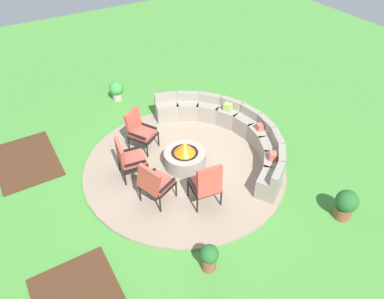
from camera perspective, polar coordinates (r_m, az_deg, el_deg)
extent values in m
plane|color=#478C38|center=(8.84, -1.11, -2.68)|extent=(24.00, 24.00, 0.00)
cylinder|color=gray|center=(8.82, -1.12, -2.54)|extent=(4.84, 4.84, 0.06)
cube|color=#472B19|center=(9.86, -24.47, -1.60)|extent=(1.97, 1.39, 0.04)
cylinder|color=gray|center=(8.68, -1.13, -1.44)|extent=(0.99, 0.99, 0.39)
cylinder|color=black|center=(8.57, -1.15, -0.61)|extent=(0.64, 0.64, 0.06)
cone|color=orange|center=(8.46, -1.16, 0.27)|extent=(0.51, 0.51, 0.28)
cube|color=gray|center=(8.15, 11.93, -5.32)|extent=(0.70, 0.75, 0.48)
cube|color=gray|center=(7.89, 13.27, -3.79)|extent=(0.46, 0.59, 0.24)
cube|color=gray|center=(8.59, 12.51, -2.69)|extent=(0.75, 0.73, 0.48)
cube|color=gray|center=(8.37, 13.83, -0.98)|extent=(0.56, 0.51, 0.24)
cube|color=gray|center=(9.02, 11.99, -0.21)|extent=(0.73, 0.66, 0.48)
cube|color=gray|center=(8.85, 13.18, 1.64)|extent=(0.61, 0.39, 0.24)
cube|color=gray|center=(9.43, 10.54, 1.98)|extent=(0.66, 0.53, 0.48)
cube|color=gray|center=(9.29, 11.55, 3.93)|extent=(0.62, 0.24, 0.24)
cube|color=gray|center=(9.78, 8.37, 3.77)|extent=(0.66, 0.53, 0.48)
cube|color=gray|center=(9.67, 9.16, 5.80)|extent=(0.62, 0.25, 0.24)
cube|color=gray|center=(10.05, 5.66, 5.10)|extent=(0.73, 0.66, 0.48)
cube|color=gray|center=(9.96, 6.21, 7.18)|extent=(0.61, 0.40, 0.24)
cube|color=gray|center=(10.23, 2.59, 5.93)|extent=(0.75, 0.73, 0.48)
cube|color=gray|center=(10.15, 2.88, 8.04)|extent=(0.56, 0.52, 0.24)
cube|color=gray|center=(10.30, -0.66, 6.24)|extent=(0.70, 0.75, 0.48)
cube|color=gray|center=(10.23, -0.64, 8.35)|extent=(0.46, 0.59, 0.24)
cube|color=gray|center=(10.26, -3.93, 6.02)|extent=(0.60, 0.70, 0.48)
cube|color=gray|center=(10.20, -4.19, 8.12)|extent=(0.32, 0.62, 0.24)
cube|color=#BC5B47|center=(8.37, 12.48, -0.99)|extent=(0.24, 0.23, 0.18)
cube|color=#93B756|center=(9.82, 5.64, 6.62)|extent=(0.27, 0.25, 0.21)
cube|color=#BC5B47|center=(9.22, 10.50, 3.48)|extent=(0.18, 0.16, 0.16)
cylinder|color=black|center=(9.28, -5.25, 1.51)|extent=(0.04, 0.04, 0.38)
cylinder|color=black|center=(8.97, -7.00, -0.22)|extent=(0.04, 0.04, 0.38)
cylinder|color=black|center=(9.55, -8.04, 2.48)|extent=(0.04, 0.04, 0.38)
cylinder|color=black|center=(9.24, -9.82, 0.84)|extent=(0.04, 0.04, 0.38)
cube|color=black|center=(9.13, -7.65, 2.24)|extent=(0.78, 0.76, 0.05)
cube|color=#B24738|center=(9.08, -7.68, 2.59)|extent=(0.72, 0.70, 0.09)
cube|color=#B24738|center=(9.07, -9.14, 4.35)|extent=(0.35, 0.53, 0.64)
cube|color=black|center=(9.20, -6.87, 3.70)|extent=(0.46, 0.29, 0.04)
cube|color=black|center=(8.90, -8.60, 2.12)|extent=(0.46, 0.29, 0.04)
cylinder|color=black|center=(8.78, -7.94, -1.33)|extent=(0.04, 0.04, 0.38)
cylinder|color=black|center=(8.38, -6.85, -3.56)|extent=(0.04, 0.04, 0.38)
cylinder|color=black|center=(8.70, -11.33, -2.23)|extent=(0.04, 0.04, 0.38)
cylinder|color=black|center=(8.30, -10.40, -4.52)|extent=(0.04, 0.04, 0.38)
cube|color=black|center=(8.39, -9.28, -1.79)|extent=(0.65, 0.65, 0.05)
cube|color=#B24738|center=(8.35, -9.33, -1.43)|extent=(0.60, 0.60, 0.09)
cube|color=#B24738|center=(8.16, -11.17, -0.58)|extent=(0.62, 0.17, 0.65)
cube|color=black|center=(8.51, -9.85, -0.05)|extent=(0.12, 0.49, 0.04)
cube|color=black|center=(8.11, -8.88, -2.18)|extent=(0.12, 0.49, 0.04)
cylinder|color=black|center=(8.19, -5.59, -4.70)|extent=(0.04, 0.04, 0.38)
cylinder|color=black|center=(7.93, -2.49, -6.29)|extent=(0.04, 0.04, 0.38)
cylinder|color=black|center=(7.91, -8.12, -6.94)|extent=(0.04, 0.04, 0.38)
cylinder|color=black|center=(7.64, -4.99, -8.69)|extent=(0.04, 0.04, 0.38)
cube|color=black|center=(7.76, -5.39, -5.52)|extent=(0.77, 0.77, 0.05)
cube|color=#B24738|center=(7.71, -5.42, -5.15)|extent=(0.71, 0.71, 0.09)
cube|color=#B24738|center=(7.40, -6.78, -4.86)|extent=(0.58, 0.36, 0.67)
cube|color=black|center=(7.80, -6.96, -4.02)|extent=(0.25, 0.47, 0.04)
cube|color=black|center=(7.54, -3.90, -5.61)|extent=(0.25, 0.47, 0.04)
cylinder|color=black|center=(7.94, -0.65, -6.22)|extent=(0.04, 0.04, 0.38)
cylinder|color=black|center=(8.09, 2.95, -5.16)|extent=(0.04, 0.04, 0.38)
cylinder|color=black|center=(7.61, 0.82, -8.80)|extent=(0.04, 0.04, 0.38)
cylinder|color=black|center=(7.77, 4.56, -7.64)|extent=(0.04, 0.04, 0.38)
cube|color=black|center=(7.69, 1.96, -5.82)|extent=(0.64, 0.66, 0.05)
cube|color=#B24738|center=(7.64, 1.97, -5.45)|extent=(0.59, 0.60, 0.09)
cube|color=#B24738|center=(7.29, 2.78, -5.04)|extent=(0.22, 0.56, 0.68)
cube|color=black|center=(7.52, 0.16, -5.63)|extent=(0.48, 0.12, 0.04)
cube|color=black|center=(7.68, 3.76, -4.58)|extent=(0.48, 0.12, 0.04)
cylinder|color=brown|center=(6.92, 2.65, -17.32)|extent=(0.27, 0.27, 0.27)
sphere|color=#236028|center=(6.69, 2.72, -15.99)|extent=(0.35, 0.35, 0.35)
sphere|color=#DB337A|center=(6.62, 2.94, -15.90)|extent=(0.12, 0.12, 0.12)
cylinder|color=brown|center=(8.26, 22.50, -9.00)|extent=(0.35, 0.35, 0.27)
sphere|color=#236028|center=(8.04, 23.07, -7.42)|extent=(0.46, 0.46, 0.46)
cylinder|color=#A89E8E|center=(11.51, -11.57, 8.17)|extent=(0.29, 0.29, 0.22)
sphere|color=#3D8E42|center=(11.38, -11.75, 9.34)|extent=(0.44, 0.44, 0.44)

